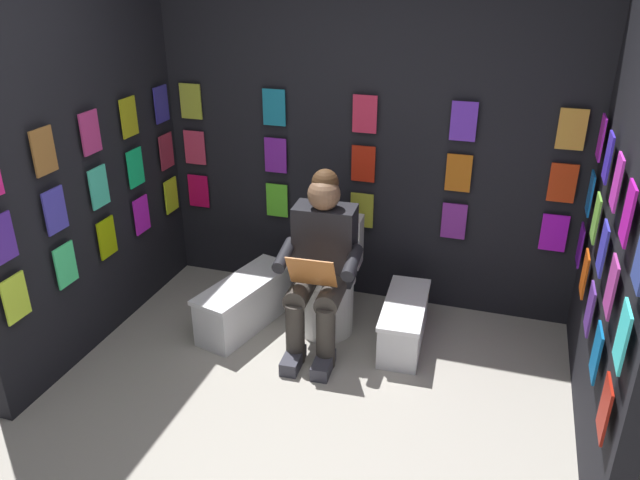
# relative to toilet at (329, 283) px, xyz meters

# --- Properties ---
(display_wall_back) EXTENTS (3.14, 0.14, 2.46)m
(display_wall_back) POSITION_rel_toilet_xyz_m (-0.11, -0.55, 0.90)
(display_wall_back) COLOR black
(display_wall_back) RESTS_ON ground
(display_wall_left) EXTENTS (0.14, 2.03, 2.46)m
(display_wall_left) POSITION_rel_toilet_xyz_m (-1.68, 0.51, 0.90)
(display_wall_left) COLOR black
(display_wall_left) RESTS_ON ground
(display_wall_right) EXTENTS (0.14, 2.03, 2.46)m
(display_wall_right) POSITION_rel_toilet_xyz_m (1.46, 0.51, 0.90)
(display_wall_right) COLOR black
(display_wall_right) RESTS_ON ground
(toilet) EXTENTS (0.41, 0.56, 0.77)m
(toilet) POSITION_rel_toilet_xyz_m (0.00, 0.00, 0.00)
(toilet) COLOR white
(toilet) RESTS_ON ground
(person_reading) EXTENTS (0.54, 0.70, 1.19)m
(person_reading) POSITION_rel_toilet_xyz_m (-0.01, 0.23, 0.27)
(person_reading) COLOR black
(person_reading) RESTS_ON ground
(comic_longbox_near) EXTENTS (0.31, 0.73, 0.32)m
(comic_longbox_near) POSITION_rel_toilet_xyz_m (-0.55, 0.07, -0.17)
(comic_longbox_near) COLOR silver
(comic_longbox_near) RESTS_ON ground
(comic_longbox_far) EXTENTS (0.48, 0.88, 0.35)m
(comic_longbox_far) POSITION_rel_toilet_xyz_m (0.55, 0.19, -0.15)
(comic_longbox_far) COLOR silver
(comic_longbox_far) RESTS_ON ground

